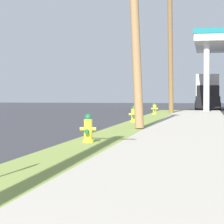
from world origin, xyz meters
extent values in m
cylinder|color=yellow|center=(0.60, 11.92, 0.15)|extent=(0.29, 0.29, 0.06)
cylinder|color=yellow|center=(0.60, 11.92, 0.42)|extent=(0.22, 0.22, 0.60)
sphere|color=#196038|center=(0.60, 11.92, 0.76)|extent=(0.19, 0.19, 0.19)
cylinder|color=#196038|center=(0.60, 11.92, 0.84)|extent=(0.06, 0.06, 0.05)
cylinder|color=yellow|center=(0.44, 11.92, 0.47)|extent=(0.10, 0.09, 0.09)
cylinder|color=yellow|center=(0.76, 11.92, 0.47)|extent=(0.10, 0.09, 0.09)
cylinder|color=#196038|center=(0.60, 11.75, 0.42)|extent=(0.11, 0.12, 0.11)
cylinder|color=yellow|center=(0.41, 21.78, 0.15)|extent=(0.29, 0.29, 0.06)
cylinder|color=yellow|center=(0.41, 21.78, 0.42)|extent=(0.22, 0.22, 0.60)
sphere|color=#196038|center=(0.41, 21.78, 0.76)|extent=(0.19, 0.19, 0.19)
cylinder|color=#196038|center=(0.41, 21.78, 0.84)|extent=(0.06, 0.06, 0.05)
cylinder|color=yellow|center=(0.25, 21.78, 0.47)|extent=(0.10, 0.09, 0.09)
cylinder|color=yellow|center=(0.57, 21.78, 0.47)|extent=(0.10, 0.09, 0.09)
cylinder|color=#196038|center=(0.41, 21.61, 0.42)|extent=(0.11, 0.12, 0.11)
cylinder|color=yellow|center=(0.41, 31.23, 0.15)|extent=(0.29, 0.29, 0.06)
cylinder|color=yellow|center=(0.41, 31.23, 0.42)|extent=(0.22, 0.22, 0.60)
sphere|color=#196038|center=(0.41, 31.23, 0.76)|extent=(0.19, 0.19, 0.19)
cylinder|color=#196038|center=(0.41, 31.23, 0.84)|extent=(0.06, 0.06, 0.05)
cylinder|color=yellow|center=(0.25, 31.23, 0.47)|extent=(0.10, 0.09, 0.09)
cylinder|color=yellow|center=(0.57, 31.23, 0.47)|extent=(0.10, 0.09, 0.09)
cylinder|color=#196038|center=(0.41, 31.06, 0.42)|extent=(0.11, 0.12, 0.11)
cylinder|color=olive|center=(1.20, 33.65, 5.27)|extent=(0.43, 1.40, 10.31)
cylinder|color=silver|center=(3.58, 37.03, 2.58)|extent=(0.44, 0.44, 5.15)
cylinder|color=silver|center=(3.58, 46.51, 2.58)|extent=(0.44, 0.44, 5.15)
cube|color=black|center=(3.63, 45.48, 0.71)|extent=(2.16, 6.45, 1.00)
cube|color=white|center=(3.61, 46.25, 2.16)|extent=(2.06, 4.02, 1.90)
cube|color=black|center=(3.68, 43.44, 1.66)|extent=(1.89, 2.09, 0.90)
cylinder|color=black|center=(4.64, 42.86, 0.38)|extent=(0.24, 0.77, 0.76)
cylinder|color=black|center=(2.74, 42.81, 0.38)|extent=(0.24, 0.77, 0.76)
cylinder|color=black|center=(4.51, 48.16, 0.38)|extent=(0.24, 0.77, 0.76)
cylinder|color=black|center=(2.61, 48.11, 0.38)|extent=(0.24, 0.77, 0.76)
camera|label=1|loc=(3.61, -1.13, 1.36)|focal=83.48mm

